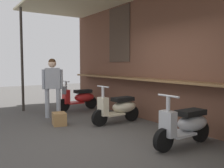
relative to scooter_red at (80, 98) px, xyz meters
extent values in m
plane|color=#474442|center=(3.23, -1.08, -0.39)|extent=(27.13, 27.13, 0.00)
cube|color=brown|center=(3.23, 0.94, 1.38)|extent=(9.69, 0.25, 3.53)
cube|color=brown|center=(3.23, 0.64, 0.71)|extent=(8.72, 0.36, 0.05)
cube|color=#423328|center=(1.08, 0.80, 2.00)|extent=(1.04, 0.02, 1.65)
cylinder|color=#332D28|center=(-0.84, -1.59, 1.25)|extent=(0.08, 0.08, 3.28)
ellipsoid|color=red|center=(0.00, 0.17, 0.01)|extent=(0.39, 0.70, 0.30)
cube|color=black|center=(0.00, 0.12, 0.21)|extent=(0.31, 0.55, 0.10)
cube|color=red|center=(0.00, -0.18, -0.14)|extent=(0.39, 0.50, 0.04)
cube|color=red|center=(0.01, -0.48, 0.08)|extent=(0.28, 0.16, 0.44)
cylinder|color=#B7B7BC|center=(0.01, -0.48, 0.21)|extent=(0.07, 0.07, 0.70)
cylinder|color=#B7B7BC|center=(0.01, -0.48, 0.56)|extent=(0.46, 0.04, 0.04)
cylinder|color=black|center=(0.01, -0.58, -0.19)|extent=(0.10, 0.40, 0.40)
cylinder|color=black|center=(0.00, 0.42, -0.19)|extent=(0.10, 0.40, 0.40)
ellipsoid|color=beige|center=(2.20, 0.17, 0.01)|extent=(0.40, 0.71, 0.30)
cube|color=black|center=(2.21, 0.12, 0.21)|extent=(0.32, 0.56, 0.10)
cube|color=beige|center=(2.21, -0.18, -0.14)|extent=(0.39, 0.51, 0.04)
cube|color=beige|center=(2.22, -0.48, 0.08)|extent=(0.28, 0.17, 0.44)
cylinder|color=#B7B7BC|center=(2.22, -0.48, 0.21)|extent=(0.07, 0.07, 0.70)
cylinder|color=#B7B7BC|center=(2.22, -0.48, 0.56)|extent=(0.46, 0.05, 0.04)
cylinder|color=black|center=(2.23, -0.58, -0.19)|extent=(0.11, 0.40, 0.40)
cylinder|color=black|center=(2.20, 0.42, -0.19)|extent=(0.11, 0.40, 0.40)
ellipsoid|color=#B2B5BA|center=(4.33, 0.17, 0.01)|extent=(0.38, 0.70, 0.30)
cube|color=black|center=(4.33, 0.12, 0.21)|extent=(0.30, 0.55, 0.10)
cube|color=#B2B5BA|center=(4.33, -0.18, -0.14)|extent=(0.38, 0.50, 0.04)
cube|color=#B2B5BA|center=(4.33, -0.48, 0.08)|extent=(0.28, 0.16, 0.44)
cylinder|color=#B7B7BC|center=(4.33, -0.48, 0.21)|extent=(0.07, 0.07, 0.70)
cylinder|color=#B7B7BC|center=(4.33, -0.48, 0.56)|extent=(0.46, 0.04, 0.04)
cylinder|color=black|center=(4.33, -0.58, -0.19)|extent=(0.10, 0.40, 0.40)
cylinder|color=black|center=(4.33, 0.42, -0.19)|extent=(0.10, 0.40, 0.40)
cylinder|color=#999EA8|center=(0.60, -1.30, 0.02)|extent=(0.12, 0.12, 0.81)
cylinder|color=#999EA8|center=(0.74, -1.03, 0.02)|extent=(0.12, 0.12, 0.81)
cube|color=#999EA8|center=(0.67, -1.16, 0.71)|extent=(0.32, 0.45, 0.57)
sphere|color=beige|center=(0.67, -1.16, 1.11)|extent=(0.22, 0.22, 0.22)
sphere|color=#472D19|center=(0.67, -1.16, 1.15)|extent=(0.20, 0.20, 0.20)
cylinder|color=#999EA8|center=(0.60, -1.39, 0.68)|extent=(0.08, 0.08, 0.54)
cylinder|color=#999EA8|center=(0.75, -0.93, 0.68)|extent=(0.08, 0.08, 0.54)
cube|color=#4C4C51|center=(0.75, -0.86, 0.36)|extent=(0.28, 0.18, 0.20)
cube|color=olive|center=(1.59, -1.34, -0.24)|extent=(0.44, 0.38, 0.31)
camera|label=1|loc=(7.27, -3.59, 1.09)|focal=39.85mm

